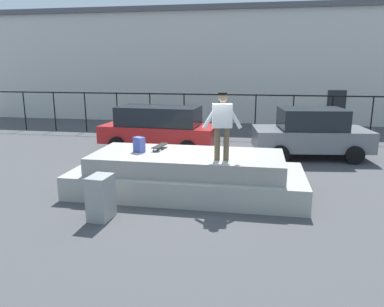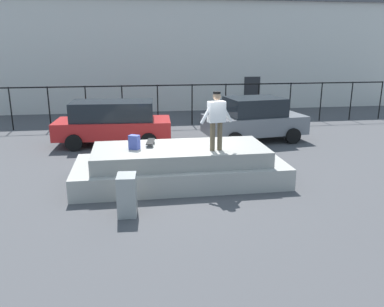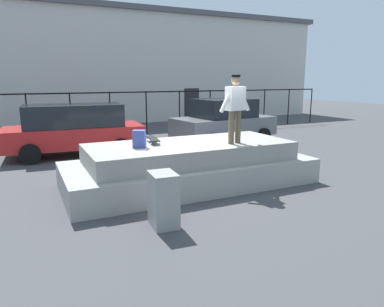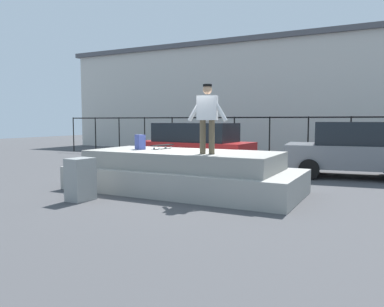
{
  "view_description": "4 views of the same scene",
  "coord_description": "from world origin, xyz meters",
  "px_view_note": "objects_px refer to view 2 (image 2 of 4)",
  "views": [
    {
      "loc": [
        1.83,
        -9.54,
        3.29
      ],
      "look_at": [
        0.06,
        0.41,
        0.92
      ],
      "focal_mm": 34.78,
      "sensor_mm": 36.0,
      "label": 1
    },
    {
      "loc": [
        -1.31,
        -11.07,
        3.92
      ],
      "look_at": [
        0.56,
        0.84,
        0.55
      ],
      "focal_mm": 36.64,
      "sensor_mm": 36.0,
      "label": 2
    },
    {
      "loc": [
        -3.63,
        -7.95,
        2.61
      ],
      "look_at": [
        0.35,
        0.34,
        0.66
      ],
      "focal_mm": 33.19,
      "sensor_mm": 36.0,
      "label": 3
    },
    {
      "loc": [
        4.77,
        -8.84,
        1.85
      ],
      "look_at": [
        -0.34,
        1.1,
        0.87
      ],
      "focal_mm": 35.49,
      "sensor_mm": 36.0,
      "label": 4
    }
  ],
  "objects_px": {
    "car_grey_sedan_mid": "(254,119)",
    "utility_box": "(127,195)",
    "backpack": "(134,142)",
    "car_red_hatchback_near": "(113,122)",
    "skateboard": "(150,142)",
    "skateboarder": "(216,117)"
  },
  "relations": [
    {
      "from": "skateboard",
      "to": "backpack",
      "type": "distance_m",
      "value": 0.63
    },
    {
      "from": "skateboard",
      "to": "car_red_hatchback_near",
      "type": "bearing_deg",
      "value": 105.49
    },
    {
      "from": "car_grey_sedan_mid",
      "to": "utility_box",
      "type": "xyz_separation_m",
      "value": [
        -5.26,
        -6.8,
        -0.42
      ]
    },
    {
      "from": "skateboarder",
      "to": "car_grey_sedan_mid",
      "type": "height_order",
      "value": "skateboarder"
    },
    {
      "from": "car_grey_sedan_mid",
      "to": "backpack",
      "type": "bearing_deg",
      "value": -136.79
    },
    {
      "from": "car_red_hatchback_near",
      "to": "utility_box",
      "type": "height_order",
      "value": "car_red_hatchback_near"
    },
    {
      "from": "skateboard",
      "to": "backpack",
      "type": "relative_size",
      "value": 1.96
    },
    {
      "from": "skateboarder",
      "to": "backpack",
      "type": "distance_m",
      "value": 2.42
    },
    {
      "from": "car_grey_sedan_mid",
      "to": "skateboard",
      "type": "bearing_deg",
      "value": -136.48
    },
    {
      "from": "skateboard",
      "to": "car_red_hatchback_near",
      "type": "distance_m",
      "value": 4.71
    },
    {
      "from": "car_grey_sedan_mid",
      "to": "utility_box",
      "type": "height_order",
      "value": "car_grey_sedan_mid"
    },
    {
      "from": "backpack",
      "to": "skateboarder",
      "type": "bearing_deg",
      "value": 18.05
    },
    {
      "from": "skateboarder",
      "to": "car_grey_sedan_mid",
      "type": "distance_m",
      "value": 5.99
    },
    {
      "from": "utility_box",
      "to": "car_red_hatchback_near",
      "type": "bearing_deg",
      "value": 98.62
    },
    {
      "from": "car_red_hatchback_near",
      "to": "utility_box",
      "type": "relative_size",
      "value": 4.73
    },
    {
      "from": "utility_box",
      "to": "skateboard",
      "type": "bearing_deg",
      "value": 78.23
    },
    {
      "from": "car_red_hatchback_near",
      "to": "utility_box",
      "type": "bearing_deg",
      "value": -85.49
    },
    {
      "from": "skateboard",
      "to": "utility_box",
      "type": "bearing_deg",
      "value": -105.88
    },
    {
      "from": "skateboarder",
      "to": "car_red_hatchback_near",
      "type": "xyz_separation_m",
      "value": [
        -3.03,
        5.41,
        -1.08
      ]
    },
    {
      "from": "car_red_hatchback_near",
      "to": "utility_box",
      "type": "distance_m",
      "value": 7.04
    },
    {
      "from": "skateboard",
      "to": "utility_box",
      "type": "height_order",
      "value": "skateboard"
    },
    {
      "from": "backpack",
      "to": "car_red_hatchback_near",
      "type": "distance_m",
      "value": 5.0
    }
  ]
}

